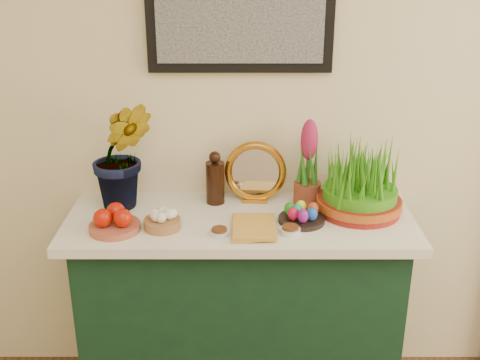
# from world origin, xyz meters

# --- Properties ---
(sideboard) EXTENTS (1.30, 0.45, 0.85)m
(sideboard) POSITION_xyz_m (-0.39, 2.00, 0.42)
(sideboard) COLOR #12331E
(sideboard) RESTS_ON ground
(tablecloth) EXTENTS (1.40, 0.55, 0.04)m
(tablecloth) POSITION_xyz_m (-0.39, 2.00, 0.87)
(tablecloth) COLOR white
(tablecloth) RESTS_ON sideboard
(hyacinth_green) EXTENTS (0.33, 0.30, 0.60)m
(hyacinth_green) POSITION_xyz_m (-0.86, 2.11, 1.19)
(hyacinth_green) COLOR #2C6B1C
(hyacinth_green) RESTS_ON tablecloth
(apple_bowl) EXTENTS (0.25, 0.25, 0.10)m
(apple_bowl) POSITION_xyz_m (-0.87, 1.88, 0.93)
(apple_bowl) COLOR #A95138
(apple_bowl) RESTS_ON tablecloth
(garlic_basket) EXTENTS (0.19, 0.19, 0.08)m
(garlic_basket) POSITION_xyz_m (-0.69, 1.90, 0.92)
(garlic_basket) COLOR #A67343
(garlic_basket) RESTS_ON tablecloth
(vinegar_cruet) EXTENTS (0.08, 0.08, 0.23)m
(vinegar_cruet) POSITION_xyz_m (-0.49, 2.15, 0.99)
(vinegar_cruet) COLOR black
(vinegar_cruet) RESTS_ON tablecloth
(mirror) EXTENTS (0.26, 0.08, 0.26)m
(mirror) POSITION_xyz_m (-0.32, 2.17, 1.02)
(mirror) COLOR #C28122
(mirror) RESTS_ON tablecloth
(book) EXTENTS (0.15, 0.22, 0.03)m
(book) POSITION_xyz_m (-0.42, 1.88, 0.91)
(book) COLOR gold
(book) RESTS_ON tablecloth
(spice_dish_left) EXTENTS (0.07, 0.07, 0.03)m
(spice_dish_left) POSITION_xyz_m (-0.47, 1.84, 0.90)
(spice_dish_left) COLOR silver
(spice_dish_left) RESTS_ON tablecloth
(spice_dish_right) EXTENTS (0.08, 0.08, 0.03)m
(spice_dish_right) POSITION_xyz_m (-0.20, 1.86, 0.90)
(spice_dish_right) COLOR silver
(spice_dish_right) RESTS_ON tablecloth
(egg_plate) EXTENTS (0.24, 0.24, 0.08)m
(egg_plate) POSITION_xyz_m (-0.15, 1.96, 0.92)
(egg_plate) COLOR black
(egg_plate) RESTS_ON tablecloth
(hyacinth_pink) EXTENTS (0.11, 0.11, 0.37)m
(hyacinth_pink) POSITION_xyz_m (-0.10, 2.14, 1.06)
(hyacinth_pink) COLOR brown
(hyacinth_pink) RESTS_ON tablecloth
(wheatgrass_sabzeh) EXTENTS (0.35, 0.35, 0.28)m
(wheatgrass_sabzeh) POSITION_xyz_m (0.10, 2.05, 1.01)
(wheatgrass_sabzeh) COLOR maroon
(wheatgrass_sabzeh) RESTS_ON tablecloth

